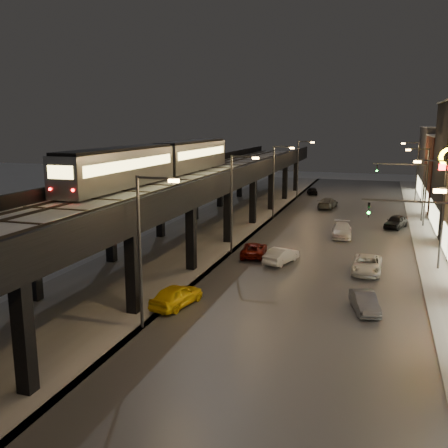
% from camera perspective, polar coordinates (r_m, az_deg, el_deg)
% --- Properties ---
extents(road_surface, '(17.00, 120.00, 0.06)m').
position_cam_1_polar(road_surface, '(48.45, 11.57, -2.83)').
color(road_surface, '#46474D').
rests_on(road_surface, ground).
extents(sidewalk_right, '(4.00, 120.00, 0.14)m').
position_cam_1_polar(sidewalk_right, '(48.49, 23.41, -3.51)').
color(sidewalk_right, '#9FA1A8').
rests_on(sidewalk_right, ground).
extents(under_viaduct_pavement, '(11.00, 120.00, 0.06)m').
position_cam_1_polar(under_viaduct_pavement, '(51.56, -3.50, -1.74)').
color(under_viaduct_pavement, '#9FA1A8').
rests_on(under_viaduct_pavement, ground).
extents(elevated_viaduct, '(9.00, 100.00, 6.30)m').
position_cam_1_polar(elevated_viaduct, '(47.67, -4.96, 3.98)').
color(elevated_viaduct, black).
rests_on(elevated_viaduct, ground).
extents(viaduct_trackbed, '(8.40, 100.00, 0.32)m').
position_cam_1_polar(viaduct_trackbed, '(47.69, -4.93, 4.91)').
color(viaduct_trackbed, '#B2B7C1').
rests_on(viaduct_trackbed, elevated_viaduct).
extents(viaduct_parapet_streetside, '(0.30, 100.00, 1.10)m').
position_cam_1_polar(viaduct_parapet_streetside, '(46.17, 0.10, 5.31)').
color(viaduct_parapet_streetside, black).
rests_on(viaduct_parapet_streetside, elevated_viaduct).
extents(viaduct_parapet_far, '(0.30, 100.00, 1.10)m').
position_cam_1_polar(viaduct_parapet_far, '(49.50, -9.59, 5.58)').
color(viaduct_parapet_far, black).
rests_on(viaduct_parapet_far, elevated_viaduct).
extents(streetlight_left_1, '(2.57, 0.28, 9.00)m').
position_cam_1_polar(streetlight_left_1, '(28.59, -9.16, -2.04)').
color(streetlight_left_1, '#38383A').
rests_on(streetlight_left_1, ground).
extents(streetlight_left_2, '(2.57, 0.28, 9.00)m').
position_cam_1_polar(streetlight_left_2, '(45.08, 1.19, 3.09)').
color(streetlight_left_2, '#38383A').
rests_on(streetlight_left_2, ground).
extents(streetlight_right_2, '(2.56, 0.28, 9.00)m').
position_cam_1_polar(streetlight_right_2, '(43.48, 23.42, 1.81)').
color(streetlight_right_2, '#38383A').
rests_on(streetlight_right_2, ground).
extents(streetlight_left_3, '(2.57, 0.28, 9.00)m').
position_cam_1_polar(streetlight_left_3, '(62.40, 5.94, 5.40)').
color(streetlight_left_3, '#38383A').
rests_on(streetlight_left_3, ground).
extents(streetlight_right_3, '(2.56, 0.28, 9.00)m').
position_cam_1_polar(streetlight_right_3, '(61.26, 21.88, 4.52)').
color(streetlight_right_3, '#38383A').
rests_on(streetlight_right_3, ground).
extents(streetlight_left_4, '(2.57, 0.28, 9.00)m').
position_cam_1_polar(streetlight_left_4, '(80.03, 8.62, 6.69)').
color(streetlight_left_4, '#38383A').
rests_on(streetlight_left_4, ground).
extents(streetlight_right_4, '(2.56, 0.28, 9.00)m').
position_cam_1_polar(streetlight_right_4, '(79.14, 21.03, 6.00)').
color(streetlight_right_4, '#38383A').
rests_on(streetlight_right_4, ground).
extents(traffic_light_rig_a, '(6.10, 0.34, 7.00)m').
position_cam_1_polar(traffic_light_rig_a, '(34.72, 23.22, -1.67)').
color(traffic_light_rig_a, '#38383A').
rests_on(traffic_light_rig_a, ground).
extents(traffic_light_rig_b, '(6.10, 0.34, 7.00)m').
position_cam_1_polar(traffic_light_rig_b, '(64.26, 20.87, 4.22)').
color(traffic_light_rig_b, '#38383A').
rests_on(traffic_light_rig_b, ground).
extents(subway_train, '(2.70, 32.57, 3.22)m').
position_cam_1_polar(subway_train, '(49.57, -7.13, 7.25)').
color(subway_train, gray).
rests_on(subway_train, viaduct_trackbed).
extents(car_taxi, '(2.58, 4.60, 1.48)m').
position_cam_1_polar(car_taxi, '(33.02, -5.45, -8.22)').
color(car_taxi, yellow).
rests_on(car_taxi, ground).
extents(car_near_white, '(2.59, 4.36, 1.36)m').
position_cam_1_polar(car_near_white, '(42.89, 6.57, -3.65)').
color(car_near_white, white).
rests_on(car_near_white, ground).
extents(car_mid_silver, '(2.67, 4.72, 1.24)m').
position_cam_1_polar(car_mid_silver, '(44.79, 3.45, -3.01)').
color(car_mid_silver, '#660E06').
rests_on(car_mid_silver, ground).
extents(car_mid_dark, '(2.58, 5.23, 1.46)m').
position_cam_1_polar(car_mid_dark, '(71.17, 11.75, 2.32)').
color(car_mid_dark, '#4A4A4B').
rests_on(car_mid_dark, ground).
extents(car_far_white, '(2.35, 3.91, 1.25)m').
position_cam_1_polar(car_far_white, '(84.17, 10.06, 3.72)').
color(car_far_white, black).
rests_on(car_far_white, ground).
extents(car_onc_silver, '(2.25, 4.00, 1.25)m').
position_cam_1_polar(car_onc_silver, '(33.28, 15.76, -8.67)').
color(car_onc_silver, '#50545F').
rests_on(car_onc_silver, ground).
extents(car_onc_dark, '(2.31, 4.85, 1.33)m').
position_cam_1_polar(car_onc_dark, '(41.57, 16.01, -4.55)').
color(car_onc_dark, white).
rests_on(car_onc_dark, ground).
extents(car_onc_white, '(2.31, 4.98, 1.41)m').
position_cam_1_polar(car_onc_white, '(53.71, 13.30, -0.75)').
color(car_onc_white, silver).
rests_on(car_onc_white, ground).
extents(car_onc_red, '(3.02, 4.62, 1.46)m').
position_cam_1_polar(car_onc_red, '(59.86, 19.04, 0.20)').
color(car_onc_red, black).
rests_on(car_onc_red, ground).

